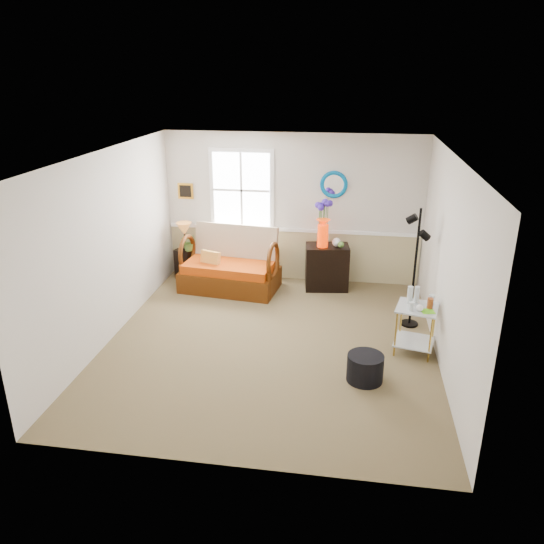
# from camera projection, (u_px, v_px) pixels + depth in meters

# --- Properties ---
(floor) EXTENTS (4.50, 5.00, 0.01)m
(floor) POSITION_uv_depth(u_px,v_px,m) (270.00, 342.00, 7.42)
(floor) COLOR brown
(floor) RESTS_ON ground
(ceiling) EXTENTS (4.50, 5.00, 0.01)m
(ceiling) POSITION_uv_depth(u_px,v_px,m) (270.00, 155.00, 6.49)
(ceiling) COLOR white
(ceiling) RESTS_ON walls
(walls) EXTENTS (4.51, 5.01, 2.60)m
(walls) POSITION_uv_depth(u_px,v_px,m) (270.00, 255.00, 6.95)
(walls) COLOR beige
(walls) RESTS_ON floor
(wainscot) EXTENTS (4.46, 0.02, 0.90)m
(wainscot) POSITION_uv_depth(u_px,v_px,m) (292.00, 255.00, 9.54)
(wainscot) COLOR tan
(wainscot) RESTS_ON walls
(chair_rail) EXTENTS (4.46, 0.04, 0.06)m
(chair_rail) POSITION_uv_depth(u_px,v_px,m) (292.00, 230.00, 9.37)
(chair_rail) COLOR white
(chair_rail) RESTS_ON walls
(window) EXTENTS (1.14, 0.06, 1.44)m
(window) POSITION_uv_depth(u_px,v_px,m) (242.00, 190.00, 9.25)
(window) COLOR white
(window) RESTS_ON walls
(picture) EXTENTS (0.28, 0.03, 0.28)m
(picture) POSITION_uv_depth(u_px,v_px,m) (186.00, 191.00, 9.42)
(picture) COLOR #B77C1D
(picture) RESTS_ON walls
(mirror) EXTENTS (0.47, 0.07, 0.47)m
(mirror) POSITION_uv_depth(u_px,v_px,m) (334.00, 184.00, 8.98)
(mirror) COLOR #0077AE
(mirror) RESTS_ON walls
(loveseat) EXTENTS (1.71, 1.10, 1.06)m
(loveseat) POSITION_uv_depth(u_px,v_px,m) (230.00, 260.00, 9.04)
(loveseat) COLOR #4D2107
(loveseat) RESTS_ON floor
(throw_pillow) EXTENTS (0.36, 0.20, 0.35)m
(throw_pillow) POSITION_uv_depth(u_px,v_px,m) (210.00, 261.00, 9.01)
(throw_pillow) COLOR orange
(throw_pillow) RESTS_ON loveseat
(lamp_stand) EXTENTS (0.39, 0.39, 0.55)m
(lamp_stand) POSITION_uv_depth(u_px,v_px,m) (186.00, 263.00, 9.64)
(lamp_stand) COLOR black
(lamp_stand) RESTS_ON floor
(table_lamp) EXTENTS (0.31, 0.31, 0.50)m
(table_lamp) POSITION_uv_depth(u_px,v_px,m) (185.00, 236.00, 9.43)
(table_lamp) COLOR orange
(table_lamp) RESTS_ON lamp_stand
(potted_plant) EXTENTS (0.29, 0.32, 0.25)m
(potted_plant) POSITION_uv_depth(u_px,v_px,m) (189.00, 244.00, 9.42)
(potted_plant) COLOR #527F33
(potted_plant) RESTS_ON lamp_stand
(cabinet) EXTENTS (0.78, 0.56, 0.78)m
(cabinet) POSITION_uv_depth(u_px,v_px,m) (327.00, 267.00, 9.13)
(cabinet) COLOR black
(cabinet) RESTS_ON floor
(flower_vase) EXTENTS (0.25, 0.25, 0.80)m
(flower_vase) POSITION_uv_depth(u_px,v_px,m) (323.00, 224.00, 8.80)
(flower_vase) COLOR red
(flower_vase) RESTS_ON cabinet
(side_table) EXTENTS (0.62, 0.62, 0.66)m
(side_table) POSITION_uv_depth(u_px,v_px,m) (415.00, 329.00, 7.07)
(side_table) COLOR #B89233
(side_table) RESTS_ON floor
(tabletop_items) EXTENTS (0.48, 0.48, 0.25)m
(tabletop_items) POSITION_uv_depth(u_px,v_px,m) (421.00, 298.00, 6.91)
(tabletop_items) COLOR silver
(tabletop_items) RESTS_ON side_table
(floor_lamp) EXTENTS (0.31, 0.31, 1.79)m
(floor_lamp) POSITION_uv_depth(u_px,v_px,m) (415.00, 269.00, 7.62)
(floor_lamp) COLOR black
(floor_lamp) RESTS_ON floor
(ottoman) EXTENTS (0.50, 0.50, 0.34)m
(ottoman) POSITION_uv_depth(u_px,v_px,m) (365.00, 368.00, 6.46)
(ottoman) COLOR black
(ottoman) RESTS_ON floor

